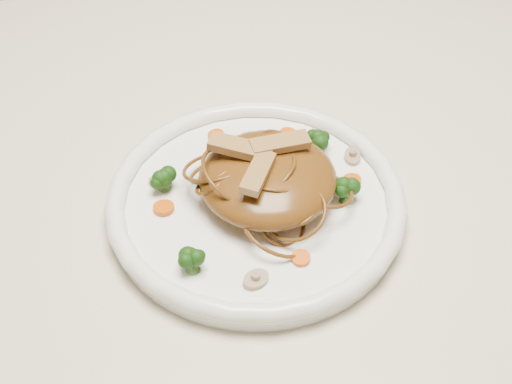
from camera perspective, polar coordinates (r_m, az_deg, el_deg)
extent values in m
cube|color=beige|center=(0.83, 2.18, -0.17)|extent=(1.20, 0.80, 0.04)
cylinder|color=white|center=(0.78, 0.00, -1.14)|extent=(0.39, 0.39, 0.02)
ellipsoid|color=brown|center=(0.76, 0.87, 1.03)|extent=(0.18, 0.18, 0.05)
cube|color=tan|center=(0.76, 1.80, 3.66)|extent=(0.06, 0.03, 0.01)
cube|color=tan|center=(0.75, -1.18, 3.32)|extent=(0.07, 0.04, 0.01)
cube|color=tan|center=(0.72, 0.14, 1.46)|extent=(0.04, 0.06, 0.01)
cylinder|color=#ED5A08|center=(0.84, 2.42, 4.27)|extent=(0.03, 0.03, 0.00)
cylinder|color=#ED5A08|center=(0.77, -6.93, -1.18)|extent=(0.02, 0.02, 0.00)
cylinder|color=#ED5A08|center=(0.80, 7.20, 0.86)|extent=(0.02, 0.02, 0.00)
cylinder|color=#ED5A08|center=(0.84, -3.01, 4.26)|extent=(0.02, 0.02, 0.00)
cylinder|color=#ED5A08|center=(0.72, 3.38, -4.98)|extent=(0.02, 0.02, 0.00)
cylinder|color=tan|center=(0.70, -0.02, -6.56)|extent=(0.04, 0.04, 0.01)
cylinder|color=tan|center=(0.82, 7.23, 2.65)|extent=(0.03, 0.03, 0.01)
cylinder|color=tan|center=(0.79, -7.36, 0.72)|extent=(0.03, 0.03, 0.01)
cylinder|color=tan|center=(0.84, 4.44, 4.12)|extent=(0.02, 0.02, 0.01)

